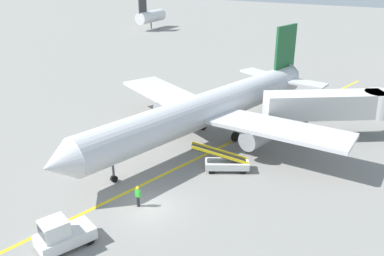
% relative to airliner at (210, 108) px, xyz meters
% --- Properties ---
extents(ground_plane, '(300.00, 300.00, 0.00)m').
position_rel_airliner_xyz_m(ground_plane, '(1.58, -13.42, -3.42)').
color(ground_plane, gray).
extents(taxi_line_yellow, '(21.57, 77.20, 0.01)m').
position_rel_airliner_xyz_m(taxi_line_yellow, '(-0.14, -8.42, -3.41)').
color(taxi_line_yellow, yellow).
rests_on(taxi_line_yellow, ground).
extents(airliner, '(27.84, 34.78, 10.10)m').
position_rel_airliner_xyz_m(airliner, '(0.00, 0.00, 0.00)').
color(airliner, silver).
rests_on(airliner, ground).
extents(jet_bridge, '(12.22, 8.88, 4.85)m').
position_rel_airliner_xyz_m(jet_bridge, '(11.16, 6.50, 0.12)').
color(jet_bridge, silver).
rests_on(jet_bridge, ground).
extents(pushback_tug, '(3.16, 4.06, 2.20)m').
position_rel_airliner_xyz_m(pushback_tug, '(-0.83, -19.89, -2.42)').
color(pushback_tug, silver).
rests_on(pushback_tug, ground).
extents(baggage_tug_near_wing, '(2.61, 1.76, 2.10)m').
position_rel_airliner_xyz_m(baggage_tug_near_wing, '(-6.22, -1.67, -2.49)').
color(baggage_tug_near_wing, silver).
rests_on(baggage_tug_near_wing, ground).
extents(baggage_tug_by_cargo_door, '(2.47, 1.46, 2.10)m').
position_rel_airliner_xyz_m(baggage_tug_by_cargo_door, '(-7.60, -9.88, -2.49)').
color(baggage_tug_by_cargo_door, silver).
rests_on(baggage_tug_by_cargo_door, ground).
extents(belt_loader_forward_hold, '(5.01, 3.42, 2.59)m').
position_rel_airliner_xyz_m(belt_loader_forward_hold, '(4.19, -5.40, -2.64)').
color(belt_loader_forward_hold, silver).
rests_on(belt_loader_forward_hold, ground).
extents(ground_crew_marshaller, '(0.36, 0.24, 1.70)m').
position_rel_airliner_xyz_m(ground_crew_marshaller, '(0.70, -13.68, -2.51)').
color(ground_crew_marshaller, '#26262D').
rests_on(ground_crew_marshaller, ground).
extents(safety_cone_nose_left, '(0.36, 0.36, 0.44)m').
position_rel_airliner_xyz_m(safety_cone_nose_left, '(-4.37, -1.94, -3.20)').
color(safety_cone_nose_left, orange).
rests_on(safety_cone_nose_left, ground).
extents(safety_cone_nose_right, '(0.36, 0.36, 0.44)m').
position_rel_airliner_xyz_m(safety_cone_nose_right, '(12.22, 3.27, -3.20)').
color(safety_cone_nose_right, orange).
rests_on(safety_cone_nose_right, ground).
extents(distant_aircraft_far_left, '(3.00, 10.10, 8.80)m').
position_rel_airliner_xyz_m(distant_aircraft_far_left, '(-44.34, 56.26, -0.20)').
color(distant_aircraft_far_left, silver).
rests_on(distant_aircraft_far_left, ground).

